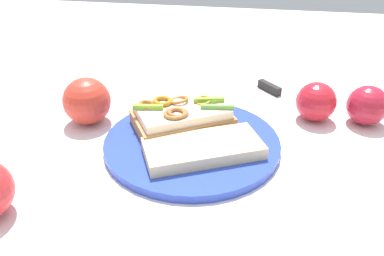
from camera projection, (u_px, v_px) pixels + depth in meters
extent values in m
plane|color=silver|center=(192.00, 146.00, 0.61)|extent=(2.00, 2.00, 0.00)
cylinder|color=#2D47BA|center=(192.00, 142.00, 0.60)|extent=(0.28, 0.28, 0.01)
cube|color=#BA804C|center=(182.00, 120.00, 0.63)|extent=(0.17, 0.19, 0.02)
cube|color=#F5DFC8|center=(182.00, 111.00, 0.62)|extent=(0.15, 0.17, 0.01)
torus|color=#B2673B|center=(178.00, 113.00, 0.59)|extent=(0.05, 0.05, 0.01)
torus|color=#B97434|center=(179.00, 100.00, 0.64)|extent=(0.04, 0.04, 0.02)
torus|color=#BE7C1F|center=(163.00, 101.00, 0.63)|extent=(0.05, 0.05, 0.01)
torus|color=#B38326|center=(203.00, 101.00, 0.63)|extent=(0.03, 0.03, 0.01)
torus|color=#AF6E36|center=(175.00, 114.00, 0.59)|extent=(0.04, 0.04, 0.01)
torus|color=#B26B2C|center=(147.00, 105.00, 0.62)|extent=(0.04, 0.04, 0.01)
cube|color=#85B530|center=(148.00, 107.00, 0.61)|extent=(0.02, 0.05, 0.01)
cube|color=#6BA446|center=(217.00, 107.00, 0.61)|extent=(0.01, 0.06, 0.01)
cube|color=#83AC32|center=(209.00, 100.00, 0.63)|extent=(0.02, 0.05, 0.01)
cube|color=#71B038|center=(205.00, 101.00, 0.63)|extent=(0.01, 0.04, 0.01)
cube|color=beige|center=(203.00, 148.00, 0.56)|extent=(0.15, 0.19, 0.02)
sphere|color=red|center=(316.00, 102.00, 0.67)|extent=(0.09, 0.09, 0.07)
sphere|color=red|center=(87.00, 101.00, 0.65)|extent=(0.10, 0.10, 0.08)
sphere|color=#B41E34|center=(367.00, 105.00, 0.65)|extent=(0.09, 0.09, 0.07)
cube|color=silver|center=(249.00, 80.00, 0.84)|extent=(0.06, 0.06, 0.00)
cube|color=#272623|center=(269.00, 88.00, 0.78)|extent=(0.05, 0.05, 0.02)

